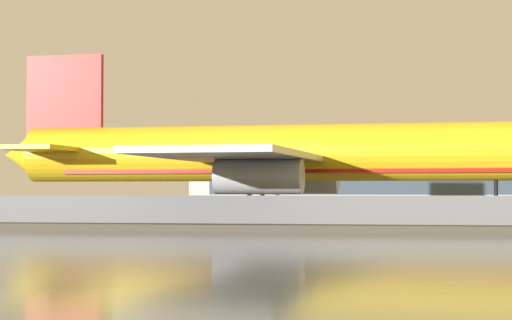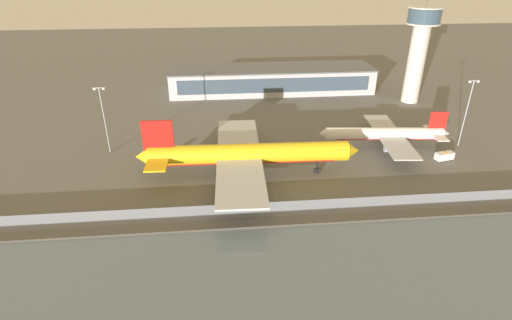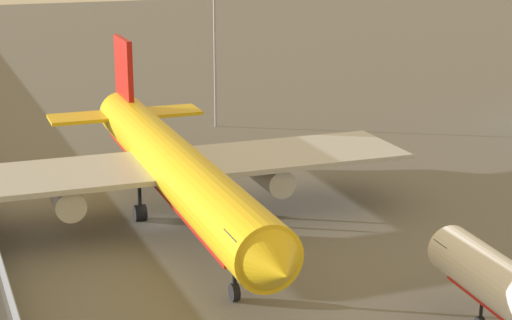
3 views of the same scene
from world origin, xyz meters
The scene contains 4 objects.
ground_plane centered at (0.00, 0.00, 0.00)m, with size 500.00×500.00×0.00m, color #66635E.
cargo_jet_yellow centered at (1.36, 1.09, 6.08)m, with size 57.00×48.99×15.92m.
baggage_tug centered at (-18.47, 16.68, 0.81)m, with size 2.73×3.57×1.80m.
apron_light_mast_apron_west centered at (-37.10, 18.97, 10.99)m, with size 3.20×0.40×19.46m.
Camera 3 is at (78.00, -20.93, 28.59)m, focal length 60.00 mm.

